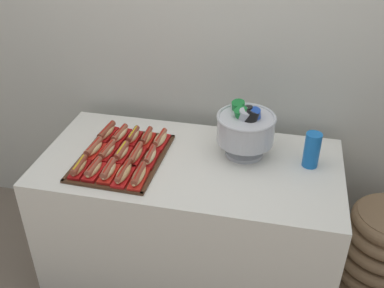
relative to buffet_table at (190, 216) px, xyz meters
The scene contains 22 objects.
ground_plane 0.40m from the buffet_table, ahead, with size 10.00×10.00×0.00m, color #7A6B5B.
back_wall 1.03m from the buffet_table, 90.00° to the left, with size 6.00×0.10×2.60m, color beige.
buffet_table is the anchor object (origin of this frame).
floor_vase 1.06m from the buffet_table, ahead, with size 0.48×0.48×0.99m.
serving_tray 0.50m from the buffet_table, behind, with size 0.42×0.53×0.01m.
hot_dog_0 0.67m from the buffet_table, 156.57° to the right, with size 0.06×0.16×0.06m.
hot_dog_1 0.61m from the buffet_table, 152.71° to the right, with size 0.07×0.16×0.06m.
hot_dog_2 0.57m from the buffet_table, 147.59° to the right, with size 0.07×0.16×0.06m.
hot_dog_3 0.53m from the buffet_table, 140.61° to the right, with size 0.07×0.18×0.06m.
hot_dog_4 0.49m from the buffet_table, 130.92° to the right, with size 0.07×0.18×0.06m.
hot_dog_5 0.63m from the buffet_table, behind, with size 0.08×0.17×0.06m.
hot_dog_6 0.57m from the buffet_table, behind, with size 0.07×0.16×0.06m.
hot_dog_7 0.52m from the buffet_table, behind, with size 0.07×0.16×0.06m.
hot_dog_8 0.48m from the buffet_table, 168.48° to the right, with size 0.06×0.18×0.06m.
hot_dog_9 0.44m from the buffet_table, 163.53° to the right, with size 0.06×0.16×0.06m.
hot_dog_10 0.64m from the buffet_table, 166.34° to the left, with size 0.07×0.18×0.06m.
hot_dog_11 0.58m from the buffet_table, 164.19° to the left, with size 0.08×0.18×0.06m.
hot_dog_12 0.53m from the buffet_table, 161.15° to the left, with size 0.06×0.15×0.06m.
hot_dog_13 0.49m from the buffet_table, 156.57° to the left, with size 0.06×0.16×0.06m.
hot_dog_14 0.45m from the buffet_table, 148.99° to the left, with size 0.07×0.17×0.06m.
punch_bowl 0.59m from the buffet_table, 26.05° to the left, with size 0.29×0.29×0.27m.
cup_stack 0.74m from the buffet_table, ahead, with size 0.08×0.08×0.18m.
Camera 1 is at (0.41, -1.80, 2.02)m, focal length 41.77 mm.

